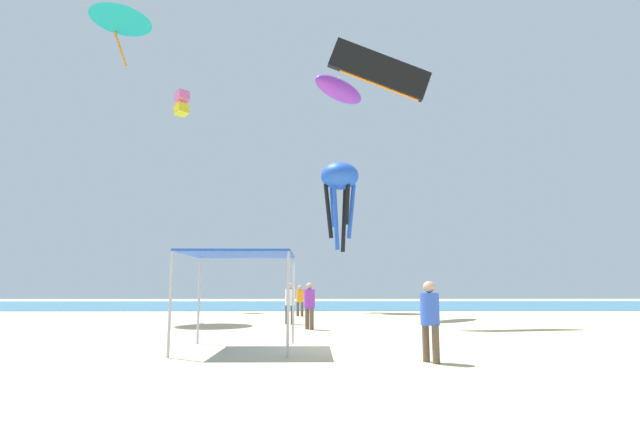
% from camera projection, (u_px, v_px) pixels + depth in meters
% --- Properties ---
extents(ground, '(110.00, 110.00, 0.10)m').
position_uv_depth(ground, '(341.00, 348.00, 13.66)').
color(ground, '#D1BA8C').
extents(ocean_strip, '(110.00, 23.56, 0.03)m').
position_uv_depth(ocean_strip, '(322.00, 305.00, 45.10)').
color(ocean_strip, teal).
rests_on(ocean_strip, ground).
extents(canopy_tent, '(2.95, 3.00, 2.64)m').
position_uv_depth(canopy_tent, '(240.00, 258.00, 13.20)').
color(canopy_tent, '#B2B2B7').
rests_on(canopy_tent, ground).
extents(person_near_tent, '(0.43, 0.43, 1.80)m').
position_uv_depth(person_near_tent, '(300.00, 298.00, 27.83)').
color(person_near_tent, brown).
rests_on(person_near_tent, ground).
extents(person_central, '(0.44, 0.44, 1.87)m').
position_uv_depth(person_central, '(309.00, 302.00, 19.15)').
color(person_central, brown).
rests_on(person_central, ground).
extents(person_rightmost, '(0.43, 0.45, 1.83)m').
position_uv_depth(person_rightmost, '(430.00, 314.00, 10.79)').
color(person_rightmost, brown).
rests_on(person_rightmost, ground).
extents(person_far_shore, '(0.45, 0.45, 1.88)m').
position_uv_depth(person_far_shore, '(290.00, 300.00, 21.82)').
color(person_far_shore, black).
rests_on(person_far_shore, ground).
extents(kite_octopus_blue, '(3.74, 3.74, 6.34)m').
position_uv_depth(kite_octopus_blue, '(340.00, 181.00, 33.72)').
color(kite_octopus_blue, blue).
extents(kite_inflatable_purple, '(3.97, 4.24, 1.70)m').
position_uv_depth(kite_inflatable_purple, '(339.00, 90.00, 29.46)').
color(kite_inflatable_purple, purple).
extents(kite_parafoil_black, '(5.24, 0.65, 3.16)m').
position_uv_depth(kite_parafoil_black, '(380.00, 71.00, 23.59)').
color(kite_parafoil_black, black).
extents(kite_box_pink, '(1.33, 1.33, 2.00)m').
position_uv_depth(kite_box_pink, '(182.00, 103.00, 37.10)').
color(kite_box_pink, pink).
extents(kite_delta_teal, '(4.57, 4.56, 2.78)m').
position_uv_depth(kite_delta_teal, '(121.00, 16.00, 27.36)').
color(kite_delta_teal, teal).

